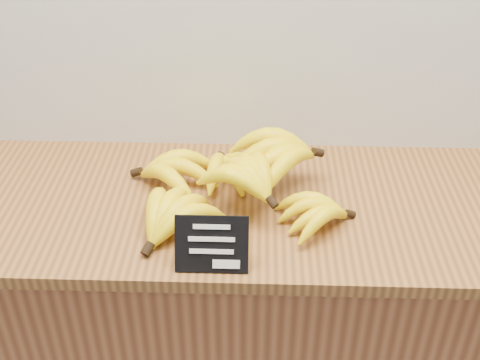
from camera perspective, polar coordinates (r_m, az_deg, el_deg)
counter at (r=1.70m, az=0.06°, el=-15.12°), size 1.49×0.50×0.90m
counter_top at (r=1.38m, az=0.07°, el=-2.44°), size 1.33×0.54×0.03m
chalkboard_sign at (r=1.17m, az=-2.71°, el=-6.14°), size 0.14×0.05×0.11m
banana_pile at (r=1.34m, az=-1.24°, el=-0.14°), size 0.53×0.40×0.12m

